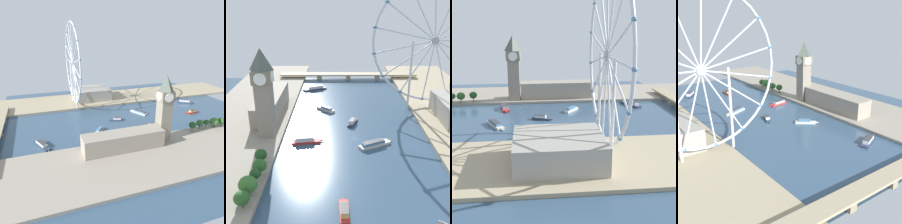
# 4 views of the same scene
# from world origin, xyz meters

# --- Properties ---
(ground_plane) EXTENTS (389.88, 389.88, 0.00)m
(ground_plane) POSITION_xyz_m (0.00, 0.00, 0.00)
(ground_plane) COLOR #334C66
(riverbank_left) EXTENTS (90.00, 520.00, 3.00)m
(riverbank_left) POSITION_xyz_m (-109.94, 0.00, 1.50)
(riverbank_left) COLOR gray
(riverbank_left) RESTS_ON ground_plane
(riverbank_right) EXTENTS (90.00, 520.00, 3.00)m
(riverbank_right) POSITION_xyz_m (109.94, 0.00, 1.50)
(riverbank_right) COLOR tan
(riverbank_right) RESTS_ON ground_plane
(clock_tower) EXTENTS (16.93, 16.93, 77.49)m
(clock_tower) POSITION_xyz_m (-78.37, -0.75, 43.30)
(clock_tower) COLOR gray
(clock_tower) RESTS_ON riverbank_left
(parliament_block) EXTENTS (22.00, 90.76, 19.77)m
(parliament_block) POSITION_xyz_m (-85.68, 52.63, 12.88)
(parliament_block) COLOR gray
(parliament_block) RESTS_ON riverbank_left
(tree_row_embankment) EXTENTS (12.92, 56.96, 13.11)m
(tree_row_embankment) POSITION_xyz_m (-71.35, -76.15, 10.67)
(tree_row_embankment) COLOR #513823
(tree_row_embankment) RESTS_ON riverbank_left
(ferris_wheel) EXTENTS (133.57, 3.20, 137.76)m
(ferris_wheel) POSITION_xyz_m (86.63, 74.79, 73.88)
(ferris_wheel) COLOR silver
(ferris_wheel) RESTS_ON riverbank_right
(riverside_hall) EXTENTS (54.26, 62.59, 20.08)m
(riverside_hall) POSITION_xyz_m (112.72, 36.32, 13.04)
(riverside_hall) COLOR gray
(riverside_hall) RESTS_ON riverbank_right
(tour_boat_0) EXTENTS (22.51, 19.23, 4.86)m
(tour_boat_0) POSITION_xyz_m (-29.30, 63.89, 1.99)
(tour_boat_0) COLOR beige
(tour_boat_0) RESTS_ON ground_plane
(tour_boat_1) EXTENTS (11.35, 21.87, 5.11)m
(tour_boat_1) POSITION_xyz_m (-0.72, 28.85, 2.08)
(tour_boat_1) COLOR #2D384C
(tour_boat_1) RESTS_ON ground_plane
(tour_boat_2) EXTENTS (33.71, 18.05, 5.51)m
(tour_boat_2) POSITION_xyz_m (-45.53, 137.11, 2.25)
(tour_boat_2) COLOR #2D384C
(tour_boat_2) RESTS_ON ground_plane
(tour_boat_3) EXTENTS (32.06, 19.11, 4.71)m
(tour_boat_3) POSITION_xyz_m (16.11, -16.06, 2.00)
(tour_boat_3) COLOR beige
(tour_boat_3) RESTS_ON ground_plane
(tour_boat_4) EXTENTS (21.97, 27.02, 6.13)m
(tour_boat_4) POSITION_xyz_m (36.37, -120.15, 2.58)
(tour_boat_4) COLOR #2D384C
(tour_boat_4) RESTS_ON ground_plane
(tour_boat_5) EXTENTS (29.36, 11.06, 5.48)m
(tour_boat_5) POSITION_xyz_m (-43.22, -10.56, 2.29)
(tour_boat_5) COLOR #B22D28
(tour_boat_5) RESTS_ON ground_plane
(tour_boat_6) EXTENTS (6.60, 23.98, 5.06)m
(tour_boat_6) POSITION_xyz_m (-11.50, -98.61, 2.03)
(tour_boat_6) COLOR #B22D28
(tour_boat_6) RESTS_ON ground_plane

